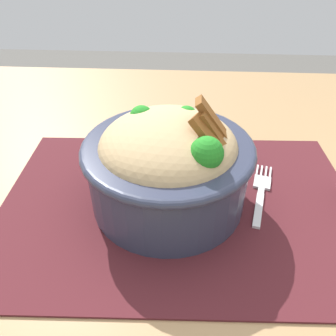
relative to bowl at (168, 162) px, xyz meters
The scene contains 4 objects.
table 0.14m from the bowl, ahead, with size 1.36×0.93×0.78m.
placemat 0.06m from the bowl, 12.38° to the right, with size 0.44×0.30×0.00m, color #47191E.
bowl is the anchor object (origin of this frame).
fork 0.13m from the bowl, 10.29° to the left, with size 0.04×0.12×0.00m.
Camera 1 is at (-0.03, -0.31, 1.07)m, focal length 36.25 mm.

